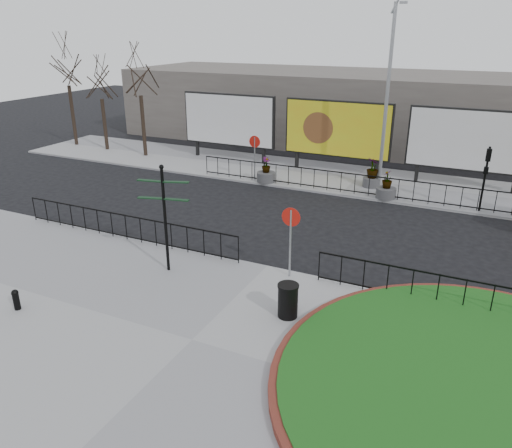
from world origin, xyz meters
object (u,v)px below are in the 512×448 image
Objects in this scene: planter_a at (266,174)px; planter_b at (372,175)px; planter_c at (386,189)px; fingerpost_sign at (164,208)px; bollard at (16,299)px; billboard_mid at (337,129)px; litter_bin at (288,300)px; lamp_post at (387,96)px.

planter_b reaches higher than planter_a.
planter_a is at bearing 180.00° from planter_c.
fingerpost_sign reaches higher than bollard.
fingerpost_sign reaches higher than planter_a.
bollard is at bearing -102.23° from billboard_mid.
billboard_mid reaches higher than planter_c.
billboard_mid is at bearing 72.82° from fingerpost_sign.
fingerpost_sign is at bearing -107.88° from planter_b.
planter_a is at bearing -163.78° from planter_b.
billboard_mid is 3.98× the size of planter_b.
bollard is at bearing -94.77° from planter_a.
bollard is at bearing -157.33° from litter_bin.
billboard_mid reaches higher than bollard.
billboard_mid is at bearing 77.77° from bollard.
billboard_mid is at bearing 142.64° from planter_b.
planter_c is at bearing -66.59° from lamp_post.
lamp_post reaches higher than bollard.
lamp_post is at bearing 3.20° from planter_b.
bollard is 18.16m from planter_b.
billboard_mid reaches higher than litter_bin.
litter_bin is 12.18m from planter_c.
planter_c is at bearing -55.40° from planter_b.
planter_a is at bearing 85.23° from bollard.
planter_b is (6.70, 16.88, 0.26)m from bollard.
planter_a is (-6.21, 12.18, -0.09)m from litter_bin.
billboard_mid is 5.52m from planter_c.
billboard_mid reaches higher than planter_a.
bollard is 0.63× the size of litter_bin.
planter_c is at bearing 88.55° from litter_bin.
planter_c is (7.79, 15.30, 0.13)m from bollard.
planter_c is at bearing 53.66° from fingerpost_sign.
billboard_mid is 4.23m from lamp_post.
planter_a is (-1.31, 11.17, -1.84)m from fingerpost_sign.
planter_a is at bearing 117.00° from litter_bin.
lamp_post is at bearing 15.37° from planter_a.
lamp_post is 8.89× the size of litter_bin.
fingerpost_sign is 13.49m from planter_b.
billboard_mid is 14.81m from fingerpost_sign.
lamp_post reaches higher than planter_a.
fingerpost_sign is 5.76× the size of bollard.
planter_b is at bearing 68.35° from bollard.
lamp_post is at bearing 59.19° from fingerpost_sign.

